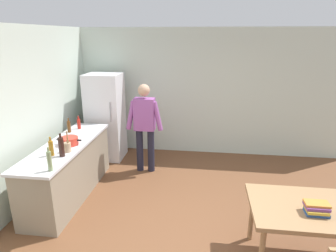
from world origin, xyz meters
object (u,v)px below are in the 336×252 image
utensil_jar (67,147)px  bottle_sauce_red (79,124)px  bottle_vinegar_tall (50,161)px  cooking_pot (69,141)px  bottle_beer_brown (69,126)px  dining_table (315,213)px  book_stack (317,208)px  refrigerator (106,117)px  bottle_oil_amber (51,148)px  bottle_wine_dark (61,147)px  person (145,123)px

utensil_jar → bottle_sauce_red: utensil_jar is taller
bottle_vinegar_tall → cooking_pot: bearing=101.3°
utensil_jar → bottle_vinegar_tall: same height
bottle_beer_brown → bottle_sauce_red: 0.23m
dining_table → bottle_vinegar_tall: bearing=176.8°
utensil_jar → bottle_sauce_red: size_ratio=1.33×
cooking_pot → bottle_sauce_red: bottle_sauce_red is taller
bottle_beer_brown → book_stack: bottle_beer_brown is taller
bottle_beer_brown → refrigerator: bearing=73.8°
cooking_pot → bottle_vinegar_tall: bearing=-78.7°
dining_table → cooking_pot: bearing=162.0°
bottle_oil_amber → bottle_beer_brown: bearing=102.2°
utensil_jar → cooking_pot: bearing=110.8°
bottle_wine_dark → refrigerator: bearing=92.1°
utensil_jar → bottle_sauce_red: 1.11m
refrigerator → bottle_sauce_red: bearing=-104.8°
refrigerator → bottle_vinegar_tall: size_ratio=5.62×
cooking_pot → bottle_wine_dark: (0.11, -0.45, 0.09)m
bottle_oil_amber → dining_table: bearing=-10.7°
bottle_sauce_red → bottle_oil_amber: bearing=-83.8°
dining_table → bottle_sauce_red: bottle_sauce_red is taller
utensil_jar → bottle_wine_dark: (0.00, -0.17, 0.07)m
dining_table → bottle_sauce_red: (-3.52, 1.87, 0.32)m
person → bottle_beer_brown: bearing=-158.6°
refrigerator → book_stack: 4.31m
bottle_oil_amber → bottle_wine_dark: bearing=-2.2°
person → bottle_beer_brown: person is taller
dining_table → cooking_pot: (-3.33, 1.08, 0.29)m
refrigerator → bottle_beer_brown: bearing=-106.2°
refrigerator → person: size_ratio=1.06×
utensil_jar → bottle_vinegar_tall: bearing=-83.3°
bottle_vinegar_tall → bottle_sauce_red: bearing=102.2°
bottle_sauce_red → book_stack: bearing=-29.9°
person → bottle_sauce_red: bearing=-166.9°
book_stack → refrigerator: bearing=139.1°
bottle_beer_brown → bottle_wine_dark: bottle_wine_dark is taller
dining_table → bottle_beer_brown: size_ratio=5.38×
refrigerator → utensil_jar: bearing=-87.7°
dining_table → bottle_wine_dark: (-3.22, 0.63, 0.37)m
utensil_jar → book_stack: bearing=-16.1°
person → bottle_wine_dark: person is taller
bottle_beer_brown → utensil_jar: bearing=-66.1°
cooking_pot → refrigerator: bearing=88.9°
bottle_beer_brown → bottle_sauce_red: size_ratio=1.08×
refrigerator → book_stack: size_ratio=7.33×
dining_table → bottle_vinegar_tall: 3.18m
bottle_sauce_red → bottle_vinegar_tall: bearing=-77.8°
dining_table → bottle_oil_amber: bottle_oil_amber is taller
refrigerator → bottle_wine_dark: refrigerator is taller
dining_table → utensil_jar: bearing=166.1°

